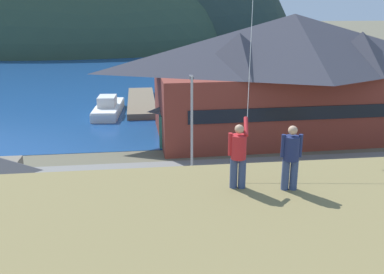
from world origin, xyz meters
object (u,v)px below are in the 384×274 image
object	(u,v)px
harbor_lodge	(292,72)
parked_car_lone_by_shed	(381,182)
wharf_dock	(141,102)
person_kite_flyer	(238,154)
storage_shed_waterside	(183,119)
person_companion	(291,156)
moored_boat_wharfside	(108,108)
parked_car_mid_row_far	(278,196)
parking_light_pole	(192,124)

from	to	relation	value
harbor_lodge	parked_car_lone_by_shed	xyz separation A→B (m)	(0.92, -14.42, -4.74)
wharf_dock	person_kite_flyer	distance (m)	41.95
storage_shed_waterside	person_companion	size ratio (longest dim) A/B	2.71
parked_car_lone_by_shed	harbor_lodge	bearing A→B (deg)	93.64
harbor_lodge	moored_boat_wharfside	bearing A→B (deg)	150.61
harbor_lodge	moored_boat_wharfside	size ratio (longest dim) A/B	3.09
harbor_lodge	parked_car_mid_row_far	bearing A→B (deg)	-111.38
person_kite_flyer	moored_boat_wharfside	bearing A→B (deg)	99.06
storage_shed_waterside	parked_car_mid_row_far	size ratio (longest dim) A/B	1.11
storage_shed_waterside	person_kite_flyer	xyz separation A→B (m)	(-1.26, -25.71, 5.84)
harbor_lodge	storage_shed_waterside	bearing A→B (deg)	-171.94
wharf_dock	parked_car_mid_row_far	distance (m)	30.49
parked_car_mid_row_far	moored_boat_wharfside	bearing A→B (deg)	113.90
moored_boat_wharfside	harbor_lodge	bearing A→B (deg)	-29.39
moored_boat_wharfside	person_kite_flyer	world-z (taller)	person_kite_flyer
moored_boat_wharfside	parked_car_mid_row_far	world-z (taller)	moored_boat_wharfside
wharf_dock	moored_boat_wharfside	world-z (taller)	moored_boat_wharfside
parking_light_pole	person_kite_flyer	distance (m)	16.79
parking_light_pole	person_companion	bearing A→B (deg)	-88.36
storage_shed_waterside	moored_boat_wharfside	distance (m)	13.29
harbor_lodge	person_kite_flyer	bearing A→B (deg)	-112.69
harbor_lodge	parked_car_mid_row_far	xyz separation A→B (m)	(-6.06, -15.49, -4.74)
storage_shed_waterside	parking_light_pole	xyz separation A→B (m)	(-0.42, -9.35, 2.17)
parking_light_pole	person_kite_flyer	world-z (taller)	person_kite_flyer
wharf_dock	parking_light_pole	distance (m)	25.33
storage_shed_waterside	parked_car_mid_row_far	bearing A→B (deg)	-74.01
storage_shed_waterside	moored_boat_wharfside	size ratio (longest dim) A/B	0.56
parked_car_mid_row_far	person_kite_flyer	world-z (taller)	person_kite_flyer
harbor_lodge	storage_shed_waterside	xyz separation A→B (m)	(-10.09, -1.43, -3.71)
storage_shed_waterside	wharf_dock	xyz separation A→B (m)	(-3.45, 15.49, -1.75)
parking_light_pole	person_kite_flyer	bearing A→B (deg)	-92.94
harbor_lodge	wharf_dock	distance (m)	20.27
wharf_dock	parking_light_pole	bearing A→B (deg)	-83.04
parked_car_lone_by_shed	parking_light_pole	distance (m)	12.41
parked_car_lone_by_shed	person_companion	world-z (taller)	person_companion
storage_shed_waterside	person_kite_flyer	world-z (taller)	person_kite_flyer
harbor_lodge	parked_car_lone_by_shed	distance (m)	15.20
harbor_lodge	person_companion	size ratio (longest dim) A/B	14.90
parked_car_lone_by_shed	person_companion	xyz separation A→B (m)	(-10.95, -13.01, 6.85)
wharf_dock	parked_car_lone_by_shed	xyz separation A→B (m)	(14.46, -28.48, 0.71)
storage_shed_waterside	person_companion	distance (m)	26.64
wharf_dock	parking_light_pole	xyz separation A→B (m)	(3.03, -24.85, 3.91)
wharf_dock	person_companion	xyz separation A→B (m)	(3.51, -41.49, 7.57)
parked_car_lone_by_shed	person_companion	bearing A→B (deg)	-130.08
wharf_dock	person_companion	distance (m)	42.32
storage_shed_waterside	person_companion	world-z (taller)	person_companion
moored_boat_wharfside	person_companion	world-z (taller)	person_companion
harbor_lodge	storage_shed_waterside	distance (m)	10.84
person_kite_flyer	wharf_dock	bearing A→B (deg)	93.05
wharf_dock	moored_boat_wharfside	xyz separation A→B (m)	(-3.68, -4.36, 0.37)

